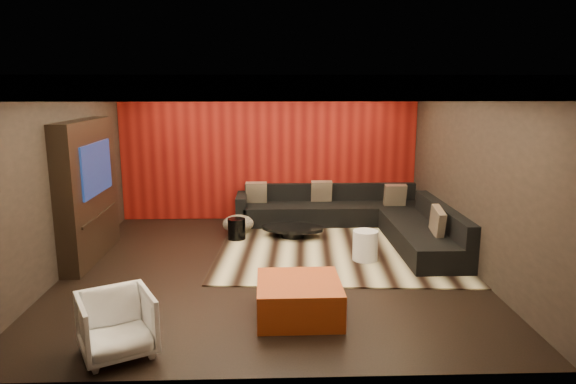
{
  "coord_description": "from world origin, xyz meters",
  "views": [
    {
      "loc": [
        0.02,
        -7.39,
        2.71
      ],
      "look_at": [
        0.3,
        0.6,
        1.05
      ],
      "focal_mm": 32.0,
      "sensor_mm": 36.0,
      "label": 1
    }
  ],
  "objects_px": {
    "coffee_table": "(293,232)",
    "sectional_sofa": "(362,219)",
    "armchair": "(117,325)",
    "drum_stool": "(237,229)",
    "orange_ottoman": "(299,299)",
    "white_side_table": "(365,246)"
  },
  "relations": [
    {
      "from": "coffee_table",
      "to": "armchair",
      "type": "height_order",
      "value": "armchair"
    },
    {
      "from": "coffee_table",
      "to": "sectional_sofa",
      "type": "bearing_deg",
      "value": 12.93
    },
    {
      "from": "white_side_table",
      "to": "armchair",
      "type": "distance_m",
      "value": 4.12
    },
    {
      "from": "orange_ottoman",
      "to": "coffee_table",
      "type": "bearing_deg",
      "value": 88.8
    },
    {
      "from": "sectional_sofa",
      "to": "coffee_table",
      "type": "bearing_deg",
      "value": -167.07
    },
    {
      "from": "white_side_table",
      "to": "armchair",
      "type": "bearing_deg",
      "value": -137.89
    },
    {
      "from": "drum_stool",
      "to": "sectional_sofa",
      "type": "distance_m",
      "value": 2.36
    },
    {
      "from": "coffee_table",
      "to": "drum_stool",
      "type": "relative_size",
      "value": 3.04
    },
    {
      "from": "orange_ottoman",
      "to": "armchair",
      "type": "bearing_deg",
      "value": -156.51
    },
    {
      "from": "orange_ottoman",
      "to": "sectional_sofa",
      "type": "distance_m",
      "value": 3.8
    },
    {
      "from": "drum_stool",
      "to": "sectional_sofa",
      "type": "bearing_deg",
      "value": 9.93
    },
    {
      "from": "coffee_table",
      "to": "armchair",
      "type": "relative_size",
      "value": 1.57
    },
    {
      "from": "orange_ottoman",
      "to": "sectional_sofa",
      "type": "height_order",
      "value": "sectional_sofa"
    },
    {
      "from": "drum_stool",
      "to": "armchair",
      "type": "xyz_separation_m",
      "value": [
        -0.97,
        -3.96,
        0.12
      ]
    },
    {
      "from": "orange_ottoman",
      "to": "white_side_table",
      "type": "bearing_deg",
      "value": 59.25
    },
    {
      "from": "orange_ottoman",
      "to": "armchair",
      "type": "height_order",
      "value": "armchair"
    },
    {
      "from": "white_side_table",
      "to": "sectional_sofa",
      "type": "relative_size",
      "value": 0.13
    },
    {
      "from": "coffee_table",
      "to": "white_side_table",
      "type": "height_order",
      "value": "white_side_table"
    },
    {
      "from": "armchair",
      "to": "sectional_sofa",
      "type": "height_order",
      "value": "sectional_sofa"
    },
    {
      "from": "white_side_table",
      "to": "sectional_sofa",
      "type": "xyz_separation_m",
      "value": [
        0.23,
        1.6,
        0.02
      ]
    },
    {
      "from": "white_side_table",
      "to": "sectional_sofa",
      "type": "height_order",
      "value": "sectional_sofa"
    },
    {
      "from": "sectional_sofa",
      "to": "armchair",
      "type": "bearing_deg",
      "value": -127.0
    }
  ]
}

